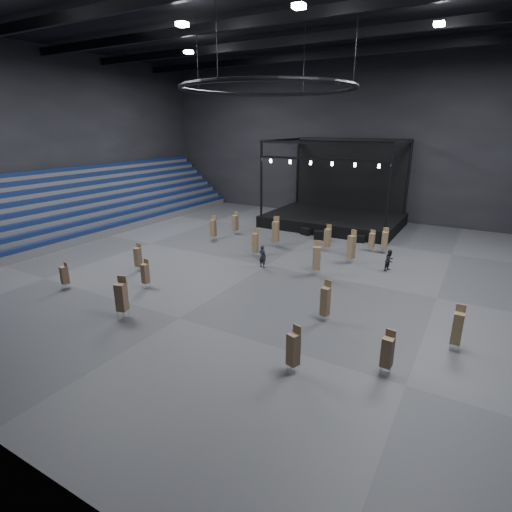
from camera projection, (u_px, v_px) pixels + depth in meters
The scene contains 31 objects.
floor at pixel (266, 266), 31.58m from camera, with size 50.00×50.00×0.00m, color #434345.
ceiling at pixel (269, 5), 25.98m from camera, with size 50.00×42.00×0.20m, color black.
wall_back at pixel (354, 140), 46.06m from camera, with size 50.00×0.20×18.00m, color black.
wall_left at pixel (52, 142), 40.66m from camera, with size 0.20×42.00×18.00m, color black.
bleachers_left at pixel (75, 214), 41.94m from camera, with size 7.20×40.00×6.40m.
stage at pixel (336, 211), 44.49m from camera, with size 14.00×10.00×9.20m.
truss_ring at pixel (268, 88), 27.53m from camera, with size 12.30×12.30×5.15m.
roof_girders at pixel (269, 19), 26.23m from camera, with size 49.00×30.35×0.70m.
floodlights at pixel (236, 16), 23.12m from camera, with size 28.60×16.60×0.25m.
flight_case_left at pixel (305, 231), 40.38m from camera, with size 1.06×0.53×0.71m, color black.
flight_case_mid at pixel (321, 235), 38.63m from camera, with size 1.28×0.64×0.86m, color black.
flight_case_right at pixel (360, 239), 37.75m from camera, with size 1.02×0.51×0.68m, color black.
chair_stack_0 at pixel (372, 240), 34.93m from camera, with size 0.46×0.46×1.91m.
chair_stack_1 at pixel (276, 231), 36.24m from camera, with size 0.65×0.65×2.77m.
chair_stack_2 at pixel (122, 296), 22.67m from camera, with size 0.68×0.68×2.49m.
chair_stack_3 at pixel (235, 222), 40.55m from camera, with size 0.57×0.57×2.29m.
chair_stack_4 at pixel (388, 351), 17.50m from camera, with size 0.51×0.51×2.11m.
chair_stack_5 at pixel (317, 257), 29.19m from camera, with size 0.67×0.67×2.61m.
chair_stack_6 at pixel (138, 257), 30.17m from camera, with size 0.44×0.44×2.15m.
chair_stack_7 at pixel (213, 228), 38.25m from camera, with size 0.49×0.49×2.39m.
chair_stack_8 at pixel (145, 273), 26.99m from camera, with size 0.44×0.44×2.02m.
chair_stack_9 at pixel (328, 237), 34.91m from camera, with size 0.54×0.54×2.37m.
chair_stack_10 at pixel (64, 275), 26.84m from camera, with size 0.52×0.52×1.85m.
chair_stack_11 at pixel (351, 246), 31.76m from camera, with size 0.65×0.65×2.73m.
chair_stack_12 at pixel (458, 327), 19.33m from camera, with size 0.47×0.47×2.39m.
chair_stack_13 at pixel (294, 348), 17.59m from camera, with size 0.60×0.60×2.28m.
chair_stack_14 at pixel (255, 242), 33.44m from camera, with size 0.45×0.45×2.40m.
chair_stack_15 at pixel (325, 301), 22.29m from camera, with size 0.50×0.50×2.42m.
chair_stack_16 at pixel (385, 240), 34.35m from camera, with size 0.53×0.53×2.24m.
man_center at pixel (263, 256), 30.96m from camera, with size 0.64×0.42×1.77m, color black.
crew_member at pixel (390, 260), 30.26m from camera, with size 0.80×0.62×1.65m, color black.
Camera 1 is at (14.17, -26.20, 10.54)m, focal length 28.00 mm.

